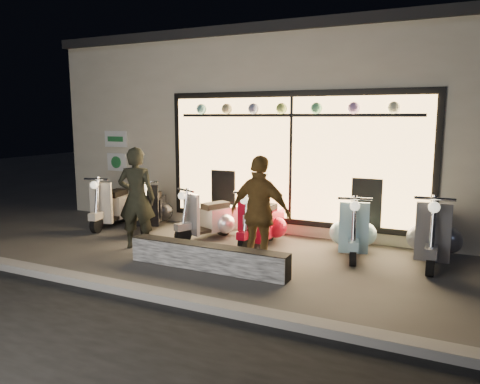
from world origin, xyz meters
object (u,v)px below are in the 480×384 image
object	(u,v)px
graffiti_barrier	(208,257)
scooter_red	(263,222)
scooter_silver	(213,218)
woman	(260,213)
man	(137,198)

from	to	relation	value
graffiti_barrier	scooter_red	world-z (taller)	scooter_red
scooter_silver	scooter_red	distance (m)	1.06
scooter_silver	woman	distance (m)	2.18
scooter_red	man	distance (m)	2.37
man	woman	distance (m)	2.49
graffiti_barrier	scooter_red	distance (m)	1.81
scooter_red	woman	distance (m)	1.58
scooter_silver	woman	xyz separation A→B (m)	(1.60, -1.39, 0.50)
scooter_red	man	xyz separation A→B (m)	(-1.95, -1.26, 0.51)
man	graffiti_barrier	bearing A→B (deg)	142.68
man	woman	size ratio (longest dim) A/B	1.03
graffiti_barrier	woman	size ratio (longest dim) A/B	1.49
scooter_silver	man	world-z (taller)	man
man	scooter_silver	bearing A→B (deg)	-146.05
graffiti_barrier	woman	distance (m)	1.08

